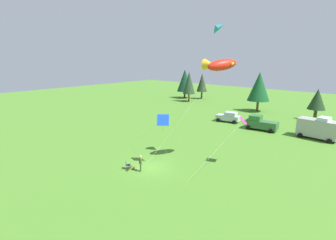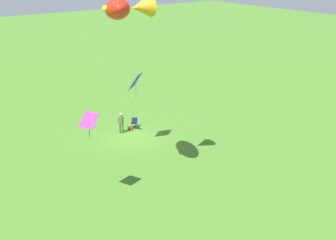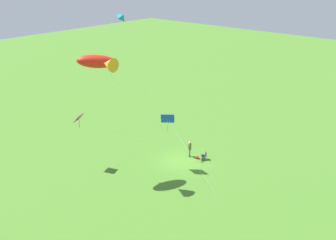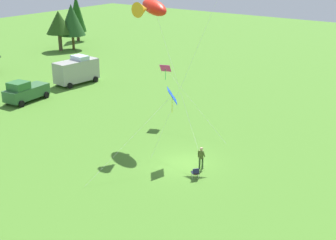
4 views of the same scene
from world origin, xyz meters
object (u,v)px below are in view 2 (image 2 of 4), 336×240
Objects in this scene: person_kite_flyer at (121,121)px; kite_diamond_blue at (137,82)px; backpack_on_grass at (130,129)px; kite_diamond_rainbow at (88,122)px; folding_chair at (134,122)px; kite_large_fish at (123,9)px.

kite_diamond_blue is at bearing 41.02° from person_kite_flyer.
kite_diamond_blue is (1.30, 3.18, 4.87)m from backpack_on_grass.
person_kite_flyer is 0.21× the size of kite_diamond_rainbow.
folding_chair is 13.11m from kite_diamond_rainbow.
kite_large_fish is (5.16, 7.96, 10.77)m from backpack_on_grass.
kite_diamond_rainbow is at bearing 38.27° from kite_diamond_blue.
kite_diamond_blue is 1.02× the size of kite_diamond_rainbow.
person_kite_flyer is 5.44× the size of backpack_on_grass.
person_kite_flyer is at bearing -118.41° from kite_large_fish.
folding_chair is 0.07× the size of kite_large_fish.
kite_diamond_rainbow is at bearing 10.14° from kite_large_fish.
kite_diamond_rainbow is (7.99, 8.47, 4.82)m from backpack_on_grass.
person_kite_flyer is at bearing -96.78° from kite_diamond_blue.
kite_large_fish is at bearing 57.06° from backpack_on_grass.
folding_chair is at bearing -151.62° from backpack_on_grass.
kite_diamond_rainbow is (6.69, 5.28, -0.05)m from kite_diamond_blue.
folding_chair is 0.10× the size of kite_diamond_blue.
kite_diamond_blue is at bearing -128.93° from kite_large_fish.
folding_chair is 0.10× the size of kite_diamond_rainbow.
kite_diamond_blue reaches higher than backpack_on_grass.
kite_diamond_blue is at bearing -141.73° from kite_diamond_rainbow.
backpack_on_grass is 0.04× the size of kite_diamond_rainbow.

